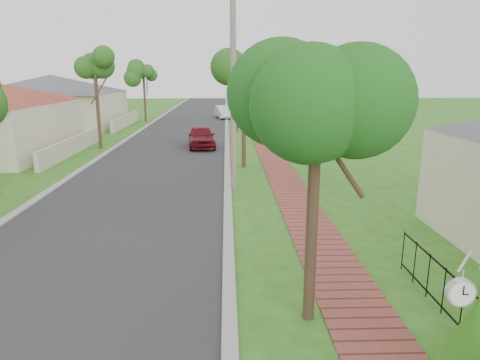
# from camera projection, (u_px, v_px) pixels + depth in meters

# --- Properties ---
(road) EXTENTS (7.00, 120.00, 0.02)m
(road) POSITION_uv_depth(u_px,v_px,m) (167.00, 154.00, 25.80)
(road) COLOR #28282B
(road) RESTS_ON ground
(kerb_right) EXTENTS (0.30, 120.00, 0.10)m
(kerb_right) POSITION_uv_depth(u_px,v_px,m) (227.00, 153.00, 25.91)
(kerb_right) COLOR #9E9E99
(kerb_right) RESTS_ON ground
(kerb_left) EXTENTS (0.30, 120.00, 0.10)m
(kerb_left) POSITION_uv_depth(u_px,v_px,m) (106.00, 154.00, 25.69)
(kerb_left) COLOR #9E9E99
(kerb_left) RESTS_ON ground
(sidewalk) EXTENTS (1.50, 120.00, 0.03)m
(sidewalk) POSITION_uv_depth(u_px,v_px,m) (270.00, 153.00, 25.99)
(sidewalk) COLOR #96403C
(sidewalk) RESTS_ON ground
(street_trees) EXTENTS (10.70, 37.65, 5.89)m
(street_trees) POSITION_uv_depth(u_px,v_px,m) (178.00, 76.00, 31.34)
(street_trees) COLOR #382619
(street_trees) RESTS_ON ground
(far_house_grey) EXTENTS (15.56, 15.56, 4.60)m
(far_house_grey) POSITION_uv_depth(u_px,v_px,m) (53.00, 100.00, 38.44)
(far_house_grey) COLOR beige
(far_house_grey) RESTS_ON ground
(parked_car_red) EXTENTS (2.04, 4.27, 1.41)m
(parked_car_red) POSITION_uv_depth(u_px,v_px,m) (202.00, 137.00, 27.81)
(parked_car_red) COLOR #600E15
(parked_car_red) RESTS_ON ground
(parked_car_white) EXTENTS (2.21, 4.26, 1.34)m
(parked_car_white) POSITION_uv_depth(u_px,v_px,m) (224.00, 112.00, 45.84)
(parked_car_white) COLOR silver
(parked_car_white) RESTS_ON ground
(near_tree) EXTENTS (2.13, 2.13, 5.46)m
(near_tree) POSITION_uv_depth(u_px,v_px,m) (318.00, 94.00, 7.39)
(near_tree) COLOR #382619
(near_tree) RESTS_ON ground
(utility_pole) EXTENTS (1.20, 0.24, 8.76)m
(utility_pole) POSITION_uv_depth(u_px,v_px,m) (233.00, 80.00, 16.82)
(utility_pole) COLOR gray
(utility_pole) RESTS_ON ground
(station_clock) EXTENTS (1.05, 0.13, 0.54)m
(station_clock) POSITION_uv_depth(u_px,v_px,m) (464.00, 290.00, 5.56)
(station_clock) COLOR silver
(station_clock) RESTS_ON ground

